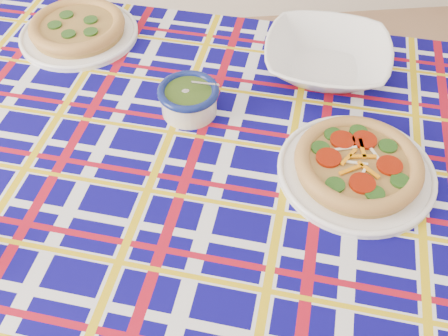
{
  "coord_description": "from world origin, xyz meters",
  "views": [
    {
      "loc": [
        0.21,
        -0.44,
        1.54
      ],
      "look_at": [
        0.28,
        0.21,
        0.79
      ],
      "focal_mm": 40.0,
      "sensor_mm": 36.0,
      "label": 1
    }
  ],
  "objects_px": {
    "dining_table": "(255,184)",
    "serving_bowl": "(327,58)",
    "main_focaccia_plate": "(358,164)",
    "pesto_bowl": "(189,97)"
  },
  "relations": [
    {
      "from": "dining_table",
      "to": "serving_bowl",
      "type": "height_order",
      "value": "serving_bowl"
    },
    {
      "from": "main_focaccia_plate",
      "to": "serving_bowl",
      "type": "bearing_deg",
      "value": 87.43
    },
    {
      "from": "main_focaccia_plate",
      "to": "serving_bowl",
      "type": "relative_size",
      "value": 1.08
    },
    {
      "from": "dining_table",
      "to": "main_focaccia_plate",
      "type": "xyz_separation_m",
      "value": [
        0.19,
        -0.06,
        0.11
      ]
    },
    {
      "from": "dining_table",
      "to": "serving_bowl",
      "type": "bearing_deg",
      "value": 70.99
    },
    {
      "from": "pesto_bowl",
      "to": "serving_bowl",
      "type": "height_order",
      "value": "pesto_bowl"
    },
    {
      "from": "main_focaccia_plate",
      "to": "pesto_bowl",
      "type": "height_order",
      "value": "pesto_bowl"
    },
    {
      "from": "dining_table",
      "to": "serving_bowl",
      "type": "distance_m",
      "value": 0.37
    },
    {
      "from": "serving_bowl",
      "to": "main_focaccia_plate",
      "type": "bearing_deg",
      "value": -92.57
    },
    {
      "from": "dining_table",
      "to": "main_focaccia_plate",
      "type": "bearing_deg",
      "value": 1.15
    }
  ]
}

